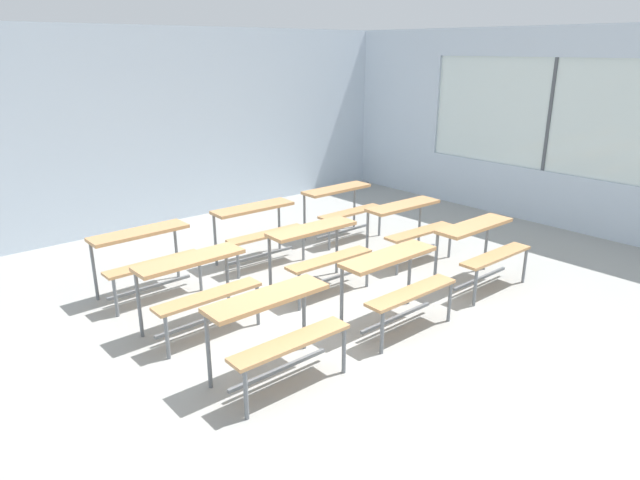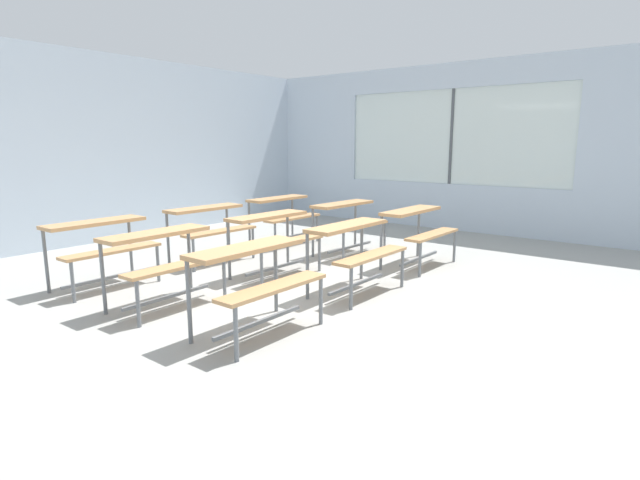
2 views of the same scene
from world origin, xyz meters
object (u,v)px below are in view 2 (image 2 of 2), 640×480
object	(u,v)px
desk_bench_r0c0	(255,269)
desk_bench_r0c2	(418,223)
desk_bench_r2c1	(210,221)
desk_bench_r1c0	(163,251)
desk_bench_r1c2	(349,215)
desk_bench_r2c0	(101,238)
desk_bench_r2c2	(283,209)
desk_bench_r0c1	(355,241)
desk_bench_r1c1	(274,230)

from	to	relation	value
desk_bench_r0c0	desk_bench_r0c2	bearing A→B (deg)	1.27
desk_bench_r0c0	desk_bench_r0c2	distance (m)	3.00
desk_bench_r2c1	desk_bench_r1c0	bearing A→B (deg)	-141.11
desk_bench_r0c2	desk_bench_r2c1	size ratio (longest dim) A/B	0.99
desk_bench_r1c2	desk_bench_r2c1	bearing A→B (deg)	144.92
desk_bench_r0c2	desk_bench_r2c1	distance (m)	2.78
desk_bench_r0c2	desk_bench_r2c1	bearing A→B (deg)	123.60
desk_bench_r1c0	desk_bench_r2c0	size ratio (longest dim) A/B	1.00
desk_bench_r0c2	desk_bench_r2c0	world-z (taller)	same
desk_bench_r2c1	desk_bench_r2c0	bearing A→B (deg)	-177.45
desk_bench_r0c2	desk_bench_r2c2	distance (m)	2.37
desk_bench_r0c2	desk_bench_r2c0	distance (m)	3.85
desk_bench_r0c0	desk_bench_r2c0	size ratio (longest dim) A/B	1.00
desk_bench_r0c1	desk_bench_r2c0	world-z (taller)	same
desk_bench_r1c1	desk_bench_r2c1	world-z (taller)	same
desk_bench_r0c0	desk_bench_r1c2	bearing A→B (deg)	21.63
desk_bench_r0c0	desk_bench_r2c2	bearing A→B (deg)	39.51
desk_bench_r0c0	desk_bench_r2c2	distance (m)	3.83
desk_bench_r0c2	desk_bench_r2c2	bearing A→B (deg)	90.85
desk_bench_r0c0	desk_bench_r2c1	size ratio (longest dim) A/B	0.99
desk_bench_r1c2	desk_bench_r2c1	distance (m)	1.97
desk_bench_r1c2	desk_bench_r2c2	size ratio (longest dim) A/B	1.02
desk_bench_r0c1	desk_bench_r0c2	size ratio (longest dim) A/B	1.00
desk_bench_r2c0	desk_bench_r2c2	world-z (taller)	same
desk_bench_r1c1	desk_bench_r2c0	xyz separation A→B (m)	(-1.55, 1.17, 0.00)
desk_bench_r1c0	desk_bench_r2c1	bearing A→B (deg)	36.19
desk_bench_r1c0	desk_bench_r2c2	size ratio (longest dim) A/B	1.00
desk_bench_r0c2	desk_bench_r1c2	xyz separation A→B (m)	(0.04, 1.13, 0.00)
desk_bench_r1c1	desk_bench_r1c2	bearing A→B (deg)	0.84
desk_bench_r1c1	desk_bench_r0c0	bearing A→B (deg)	-139.56
desk_bench_r2c0	desk_bench_r2c2	bearing A→B (deg)	0.37
desk_bench_r0c0	desk_bench_r0c2	size ratio (longest dim) A/B	1.00
desk_bench_r0c1	desk_bench_r0c2	bearing A→B (deg)	1.64
desk_bench_r2c1	desk_bench_r2c2	size ratio (longest dim) A/B	1.01
desk_bench_r0c0	desk_bench_r1c0	xyz separation A→B (m)	(-0.05, 1.21, 0.00)
desk_bench_r0c1	desk_bench_r1c0	xyz separation A→B (m)	(-1.54, 1.22, 0.00)
desk_bench_r0c2	desk_bench_r2c0	size ratio (longest dim) A/B	1.00
desk_bench_r0c0	desk_bench_r1c0	bearing A→B (deg)	93.29
desk_bench_r1c0	desk_bench_r2c2	xyz separation A→B (m)	(3.04, 1.18, 0.00)
desk_bench_r0c1	desk_bench_r2c2	bearing A→B (deg)	58.49
desk_bench_r1c2	desk_bench_r2c0	bearing A→B (deg)	161.73
desk_bench_r0c0	desk_bench_r2c0	distance (m)	2.35
desk_bench_r2c0	desk_bench_r2c2	distance (m)	3.06
desk_bench_r0c2	desk_bench_r2c2	xyz separation A→B (m)	(-0.01, 2.37, 0.00)
desk_bench_r0c0	desk_bench_r0c1	distance (m)	1.49
desk_bench_r0c2	desk_bench_r1c1	bearing A→B (deg)	143.11
desk_bench_r0c0	desk_bench_r1c0	world-z (taller)	same
desk_bench_r0c1	desk_bench_r1c1	size ratio (longest dim) A/B	0.99
desk_bench_r1c1	desk_bench_r2c1	size ratio (longest dim) A/B	1.00
desk_bench_r0c0	desk_bench_r2c0	bearing A→B (deg)	92.48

